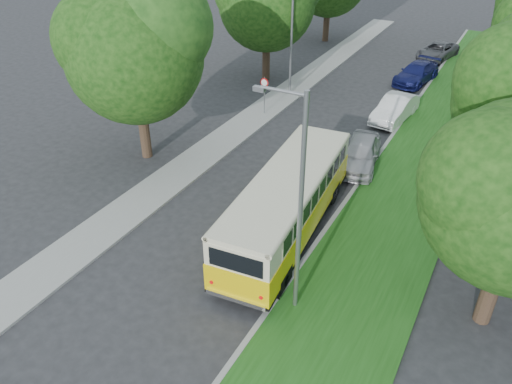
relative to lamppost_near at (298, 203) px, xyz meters
The scene contains 13 objects.
ground 6.56m from the lamppost_near, 149.28° to the left, with size 120.00×120.00×0.00m, color #28282B.
curb 8.66m from the lamppost_near, 94.62° to the left, with size 0.20×70.00×0.15m, color gray.
grass_verge 8.82m from the lamppost_near, 76.91° to the left, with size 4.50×70.00×0.13m, color #1E4F15.
sidewalk 12.49m from the lamppost_near, 140.22° to the left, with size 2.20×70.00×0.12m, color gray.
treeline 20.58m from the lamppost_near, 92.96° to the left, with size 24.27×41.91×9.46m.
lamppost_near is the anchor object (origin of this frame).
lamppost_far 20.53m from the lamppost_near, 115.71° to the left, with size 1.71×0.16×7.50m.
warning_sign 17.10m from the lamppost_near, 121.02° to the left, with size 0.56×0.10×2.50m.
vintage_bus 5.09m from the lamppost_near, 118.50° to the left, with size 2.54×9.85×2.93m, color yellow, non-canonical shape.
car_silver 11.54m from the lamppost_near, 96.32° to the left, with size 1.81×4.50×1.53m, color #B1B1B6.
car_white 18.03m from the lamppost_near, 93.92° to the left, with size 1.59×4.56×1.50m, color white.
car_blue 25.44m from the lamppost_near, 93.73° to the left, with size 1.99×4.89×1.42m, color navy.
car_grey 32.02m from the lamppost_near, 92.62° to the left, with size 2.18×4.73×1.32m, color #505157.
Camera 1 is at (9.15, -14.34, 12.78)m, focal length 35.00 mm.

